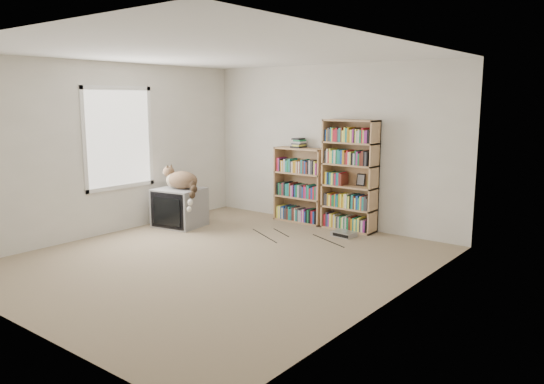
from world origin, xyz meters
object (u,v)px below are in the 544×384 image
Objects in this scene: bookcase_tall at (350,178)px; cat at (183,183)px; dvd_player at (344,234)px; crt_tv at (180,207)px; bookcase_short at (301,188)px.

cat is at bearing -145.48° from bookcase_tall.
crt_tv is at bearing -150.41° from dvd_player.
cat is 2.55m from bookcase_tall.
bookcase_short is at bearing 164.93° from dvd_player.
dvd_player is at bearing 13.92° from crt_tv.
bookcase_tall reaches higher than bookcase_short.
crt_tv is 2.68m from bookcase_tall.
crt_tv is 1.95m from bookcase_short.
cat is 2.52× the size of dvd_player.
dvd_player is (1.05, -0.41, -0.51)m from bookcase_short.
bookcase_tall is at bearing 21.02° from cat.
cat is (0.11, -0.02, 0.40)m from crt_tv.
crt_tv reaches higher than dvd_player.
crt_tv is at bearing -147.18° from bookcase_tall.
cat is at bearing -129.58° from bookcase_short.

